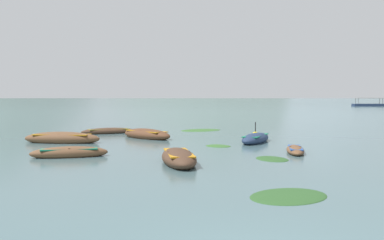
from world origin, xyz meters
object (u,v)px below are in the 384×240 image
object	(u,v)px
rowboat_1	(62,138)
rowboat_3	(295,150)
rowboat_8	(256,139)
rowboat_0	(108,131)
ferry_1	(369,105)
rowboat_2	(69,153)
rowboat_6	(147,134)
rowboat_5	(179,158)
mooring_buoy	(255,135)

from	to	relation	value
rowboat_1	rowboat_3	distance (m)	12.99
rowboat_3	rowboat_8	xyz separation A→B (m)	(-0.56, 4.81, 0.08)
rowboat_0	rowboat_8	xyz separation A→B (m)	(8.75, -7.27, 0.05)
ferry_1	rowboat_2	bearing A→B (deg)	-125.14
rowboat_1	rowboat_0	bearing A→B (deg)	70.05
rowboat_6	ferry_1	size ratio (longest dim) A/B	0.47
rowboat_2	rowboat_6	xyz separation A→B (m)	(3.53, 8.27, 0.06)
rowboat_2	rowboat_8	size ratio (longest dim) A/B	0.85
rowboat_0	rowboat_5	size ratio (longest dim) A/B	1.00
rowboat_6	rowboat_8	world-z (taller)	rowboat_6
rowboat_0	rowboat_6	bearing A→B (deg)	-56.62
rowboat_2	rowboat_8	world-z (taller)	rowboat_8
rowboat_3	rowboat_6	bearing A→B (deg)	129.52
rowboat_6	mooring_buoy	bearing A→B (deg)	-0.03
rowboat_0	rowboat_2	world-z (taller)	rowboat_2
rowboat_1	rowboat_6	distance (m)	5.28
rowboat_3	rowboat_8	bearing A→B (deg)	96.69
rowboat_1	rowboat_8	bearing A→B (deg)	-6.07
rowboat_2	rowboat_3	distance (m)	10.24
rowboat_3	rowboat_5	size ratio (longest dim) A/B	0.78
rowboat_5	rowboat_8	distance (m)	9.05
rowboat_5	ferry_1	size ratio (longest dim) A/B	0.44
ferry_1	mooring_buoy	size ratio (longest dim) A/B	8.17
rowboat_6	rowboat_3	bearing A→B (deg)	-50.48
rowboat_5	mooring_buoy	distance (m)	12.33
rowboat_2	rowboat_5	bearing A→B (deg)	-28.74
rowboat_2	rowboat_3	xyz separation A→B (m)	(10.23, 0.14, -0.05)
rowboat_1	rowboat_3	bearing A→B (deg)	-27.42
rowboat_1	ferry_1	xyz separation A→B (m)	(69.00, 90.06, 0.20)
rowboat_3	rowboat_6	size ratio (longest dim) A/B	0.73
rowboat_3	mooring_buoy	bearing A→B (deg)	87.58
rowboat_2	rowboat_5	size ratio (longest dim) A/B	0.85
rowboat_5	rowboat_8	xyz separation A→B (m)	(5.15, 7.44, -0.01)
ferry_1	rowboat_1	bearing A→B (deg)	-127.46
rowboat_2	rowboat_8	xyz separation A→B (m)	(9.67, 4.96, 0.03)
ferry_1	rowboat_6	bearing A→B (deg)	-126.13
ferry_1	rowboat_0	bearing A→B (deg)	-128.50
rowboat_3	ferry_1	bearing A→B (deg)	59.10
rowboat_2	rowboat_6	world-z (taller)	rowboat_6
rowboat_1	rowboat_5	distance (m)	10.38
rowboat_0	mooring_buoy	world-z (taller)	mooring_buoy
ferry_1	rowboat_5	bearing A→B (deg)	-122.64
mooring_buoy	rowboat_2	bearing A→B (deg)	-142.00
rowboat_6	ferry_1	bearing A→B (deg)	53.87
rowboat_0	rowboat_3	world-z (taller)	rowboat_0
rowboat_5	rowboat_1	bearing A→B (deg)	124.04
ferry_1	rowboat_3	bearing A→B (deg)	-120.90
rowboat_2	mooring_buoy	bearing A→B (deg)	38.00
rowboat_1	rowboat_3	world-z (taller)	rowboat_1
rowboat_6	rowboat_8	size ratio (longest dim) A/B	1.06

